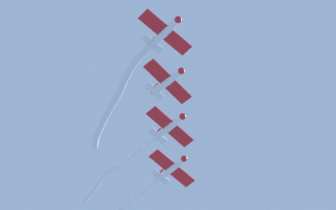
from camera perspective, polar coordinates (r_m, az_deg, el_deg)
The scene contains 6 objects.
airplane_lead at distance 96.23m, azimuth -0.23°, elevation 5.65°, with size 6.62×7.20×2.01m.
smoke_trail_lead at distance 103.31m, azimuth -3.99°, elevation 0.52°, with size 11.41×18.43×4.58m.
airplane_left_wing at distance 100.08m, azimuth -0.03°, elevation 1.84°, with size 6.41×7.52×2.01m.
airplane_right_wing at distance 104.32m, azimuth 0.14°, elevation -1.67°, with size 6.48×7.41×2.01m.
smoke_trail_right_wing at distance 110.69m, azimuth -4.00°, elevation -4.99°, with size 13.13×13.18×3.20m.
airplane_slot at distance 108.94m, azimuth 0.30°, elevation -4.90°, with size 6.50×7.37×2.01m.
Camera 1 is at (1.43, -40.96, 2.06)m, focal length 78.85 mm.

